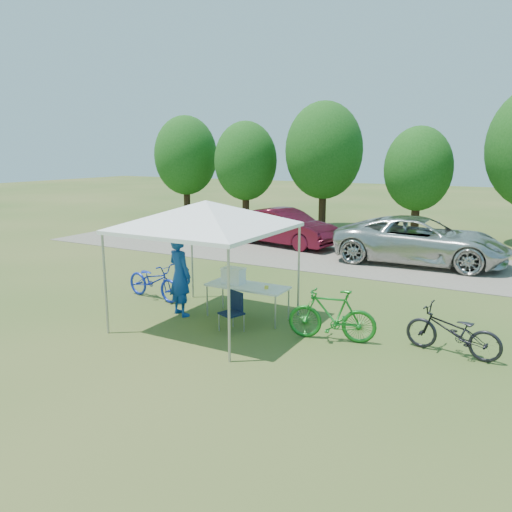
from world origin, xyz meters
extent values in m
plane|color=#2D5119|center=(0.00, 0.00, 0.00)|extent=(100.00, 100.00, 0.00)
cube|color=gray|center=(0.00, 8.00, 0.01)|extent=(24.00, 5.00, 0.02)
cylinder|color=#A5A5AA|center=(-1.50, -1.50, 1.05)|extent=(0.05, 0.05, 2.10)
cylinder|color=#A5A5AA|center=(1.50, -1.50, 1.05)|extent=(0.05, 0.05, 2.10)
cylinder|color=#A5A5AA|center=(-1.50, 1.50, 1.05)|extent=(0.05, 0.05, 2.10)
cylinder|color=#A5A5AA|center=(1.50, 1.50, 1.05)|extent=(0.05, 0.05, 2.10)
cube|color=white|center=(0.00, 0.00, 2.14)|extent=(3.15, 3.15, 0.08)
pyramid|color=white|center=(0.00, 0.00, 2.73)|extent=(4.53, 4.53, 0.55)
cylinder|color=#382314|center=(-11.00, 14.00, 0.94)|extent=(0.36, 0.36, 1.89)
ellipsoid|color=#144711|center=(-11.00, 14.00, 3.51)|extent=(3.46, 3.46, 4.32)
cylinder|color=#382314|center=(-7.00, 13.70, 0.88)|extent=(0.36, 0.36, 1.75)
ellipsoid|color=#144711|center=(-7.00, 13.70, 3.25)|extent=(3.20, 3.20, 4.00)
cylinder|color=#382314|center=(-3.00, 14.30, 1.01)|extent=(0.36, 0.36, 2.03)
ellipsoid|color=#144711|center=(-3.00, 14.30, 3.77)|extent=(3.71, 3.71, 4.64)
cylinder|color=#382314|center=(1.50, 14.10, 0.80)|extent=(0.36, 0.36, 1.61)
ellipsoid|color=#144711|center=(1.50, 14.10, 2.99)|extent=(2.94, 2.94, 3.68)
cube|color=white|center=(0.56, 0.78, 0.75)|extent=(1.86, 0.78, 0.04)
cylinder|color=#A5A5AA|center=(-0.32, 0.45, 0.36)|extent=(0.04, 0.04, 0.73)
cylinder|color=#A5A5AA|center=(1.44, 0.45, 0.36)|extent=(0.04, 0.04, 0.73)
cylinder|color=#A5A5AA|center=(-0.32, 1.11, 0.36)|extent=(0.04, 0.04, 0.73)
cylinder|color=#A5A5AA|center=(1.44, 1.11, 0.36)|extent=(0.04, 0.04, 0.73)
cube|color=black|center=(0.71, -0.15, 0.39)|extent=(0.54, 0.54, 0.04)
cube|color=black|center=(0.71, 0.05, 0.62)|extent=(0.41, 0.18, 0.42)
cylinder|color=#A5A5AA|center=(0.52, -0.34, 0.19)|extent=(0.02, 0.02, 0.38)
cylinder|color=#A5A5AA|center=(0.89, -0.34, 0.19)|extent=(0.02, 0.02, 0.38)
cylinder|color=#A5A5AA|center=(0.52, 0.04, 0.19)|extent=(0.02, 0.02, 0.38)
cylinder|color=#A5A5AA|center=(0.89, 0.04, 0.19)|extent=(0.02, 0.02, 0.38)
cube|color=white|center=(0.19, 0.78, 0.93)|extent=(0.48, 0.32, 0.32)
cube|color=white|center=(0.19, 0.78, 1.11)|extent=(0.50, 0.34, 0.04)
cylinder|color=yellow|center=(1.07, 0.73, 0.80)|extent=(0.09, 0.09, 0.07)
imported|color=navy|center=(-0.90, 0.20, 0.95)|extent=(0.81, 0.66, 1.90)
imported|color=#1429B3|center=(-2.31, 0.91, 0.48)|extent=(1.89, 0.89, 0.96)
imported|color=#197220|center=(2.73, 0.40, 0.53)|extent=(1.84, 0.86, 1.06)
imported|color=black|center=(4.96, 0.80, 0.46)|extent=(1.81, 0.83, 0.92)
imported|color=beige|center=(2.84, 8.48, 0.80)|extent=(5.75, 2.87, 1.57)
imported|color=#510D1C|center=(-2.59, 9.22, 0.75)|extent=(4.65, 2.37, 1.46)
camera|label=1|loc=(6.02, -8.65, 3.74)|focal=35.00mm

